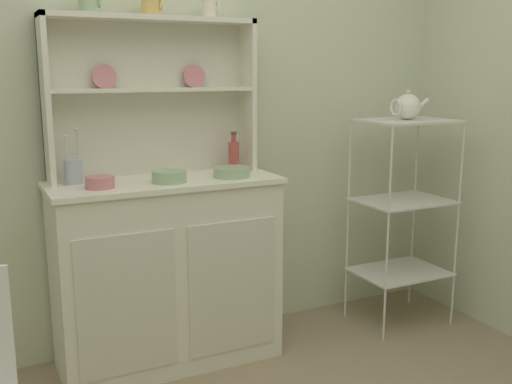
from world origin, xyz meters
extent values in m
cube|color=beige|center=(0.00, 1.62, 1.25)|extent=(3.84, 0.05, 2.50)
cube|color=silver|center=(-0.11, 1.37, 0.45)|extent=(1.03, 0.42, 0.90)
cube|color=beige|center=(-0.36, 1.16, 0.40)|extent=(0.43, 0.01, 0.63)
cube|color=beige|center=(0.14, 1.16, 0.40)|extent=(0.43, 0.01, 0.63)
cube|color=white|center=(-0.11, 1.37, 0.89)|extent=(1.06, 0.45, 0.02)
cube|color=silver|center=(-0.11, 1.57, 1.27)|extent=(0.99, 0.02, 0.74)
cube|color=silver|center=(-0.59, 1.49, 1.27)|extent=(0.02, 0.18, 0.74)
cube|color=silver|center=(0.37, 1.49, 1.27)|extent=(0.02, 0.18, 0.74)
cube|color=silver|center=(-0.11, 1.49, 1.30)|extent=(0.95, 0.16, 0.02)
cube|color=silver|center=(-0.11, 1.49, 1.62)|extent=(0.99, 0.18, 0.02)
cylinder|color=#D17A84|center=(-0.33, 1.53, 1.36)|extent=(0.11, 0.03, 0.11)
cylinder|color=#D17A84|center=(0.11, 1.53, 1.36)|extent=(0.11, 0.03, 0.11)
cylinder|color=silver|center=(0.96, 1.07, 0.57)|extent=(0.01, 0.01, 1.14)
cylinder|color=silver|center=(1.43, 1.07, 0.57)|extent=(0.01, 0.01, 1.14)
cylinder|color=silver|center=(0.96, 1.42, 0.57)|extent=(0.01, 0.01, 1.14)
cylinder|color=silver|center=(1.43, 1.42, 0.57)|extent=(0.01, 0.01, 1.14)
cube|color=silver|center=(1.19, 1.24, 1.13)|extent=(0.49, 0.37, 0.01)
cube|color=silver|center=(1.19, 1.24, 0.70)|extent=(0.49, 0.37, 0.01)
cube|color=silver|center=(1.19, 1.24, 0.29)|extent=(0.49, 0.37, 0.01)
cylinder|color=#9EB78E|center=(-0.39, 1.49, 1.68)|extent=(0.08, 0.08, 0.09)
torus|color=#9EB78E|center=(-0.34, 1.49, 1.69)|extent=(0.01, 0.05, 0.05)
cylinder|color=#DBB760|center=(-0.12, 1.49, 1.68)|extent=(0.08, 0.08, 0.09)
torus|color=#DBB760|center=(-0.06, 1.49, 1.68)|extent=(0.01, 0.05, 0.05)
cylinder|color=silver|center=(0.17, 1.49, 1.68)|extent=(0.06, 0.06, 0.09)
torus|color=silver|center=(0.22, 1.49, 1.69)|extent=(0.01, 0.05, 0.05)
cylinder|color=#D17A84|center=(-0.42, 1.29, 0.92)|extent=(0.12, 0.12, 0.05)
cylinder|color=#9EB78E|center=(-0.11, 1.29, 0.92)|extent=(0.15, 0.15, 0.05)
cylinder|color=#9EB78E|center=(0.20, 1.29, 0.92)|extent=(0.17, 0.17, 0.05)
cylinder|color=#B74C47|center=(0.28, 1.45, 0.97)|extent=(0.06, 0.06, 0.14)
cylinder|color=#B74C47|center=(0.28, 1.45, 1.06)|extent=(0.02, 0.02, 0.04)
cylinder|color=#4C382D|center=(0.28, 1.45, 1.09)|extent=(0.03, 0.03, 0.01)
cylinder|color=#B2B7C6|center=(-0.50, 1.45, 0.95)|extent=(0.08, 0.08, 0.11)
cylinder|color=silver|center=(-0.48, 1.45, 1.04)|extent=(0.01, 0.04, 0.19)
ellipsoid|color=silver|center=(-0.48, 1.45, 1.14)|extent=(0.02, 0.01, 0.01)
cylinder|color=silver|center=(-0.48, 1.45, 1.04)|extent=(0.01, 0.02, 0.19)
ellipsoid|color=silver|center=(-0.48, 1.45, 1.14)|extent=(0.02, 0.01, 0.01)
cylinder|color=silver|center=(-0.53, 1.44, 1.02)|extent=(0.02, 0.03, 0.16)
ellipsoid|color=silver|center=(-0.53, 1.44, 1.11)|extent=(0.02, 0.01, 0.01)
sphere|color=white|center=(1.19, 1.24, 1.20)|extent=(0.14, 0.14, 0.14)
sphere|color=silver|center=(1.19, 1.24, 1.28)|extent=(0.02, 0.02, 0.02)
cylinder|color=white|center=(1.29, 1.24, 1.21)|extent=(0.09, 0.02, 0.07)
torus|color=white|center=(1.11, 1.24, 1.20)|extent=(0.01, 0.09, 0.09)
camera|label=1|loc=(-0.93, -1.24, 1.39)|focal=41.72mm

